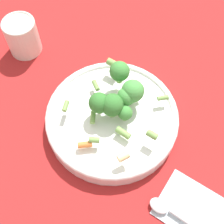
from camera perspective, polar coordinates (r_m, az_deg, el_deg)
ground_plane at (r=0.66m, az=-0.00°, el=-2.01°), size 3.00×3.00×0.00m
bowl at (r=0.64m, az=-0.00°, el=-1.16°), size 0.27×0.27×0.04m
pasta_salad at (r=0.60m, az=1.12°, el=2.84°), size 0.20×0.21×0.07m
cup at (r=0.76m, az=-16.11°, el=13.22°), size 0.07×0.07×0.09m
napkin at (r=0.61m, az=15.79°, el=-17.40°), size 0.18×0.15×0.01m
spoon at (r=0.59m, az=12.44°, el=-18.78°), size 0.19×0.08×0.01m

